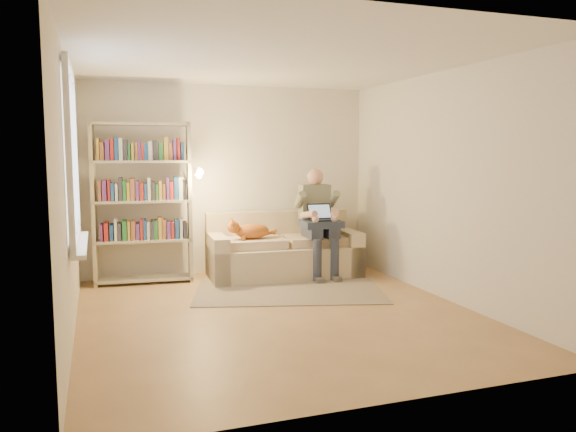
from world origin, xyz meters
name	(u,v)px	position (x,y,z in m)	size (l,w,h in m)	color
floor	(279,314)	(0.00, 0.00, 0.00)	(4.50, 4.50, 0.00)	#9C7547
ceiling	(278,59)	(0.00, 0.00, 2.60)	(4.00, 4.50, 0.02)	white
wall_left	(68,195)	(-2.00, 0.00, 1.30)	(0.02, 4.50, 2.60)	silver
wall_right	(446,186)	(2.00, 0.00, 1.30)	(0.02, 4.50, 2.60)	silver
wall_back	(229,180)	(0.00, 2.25, 1.30)	(4.00, 0.02, 2.60)	silver
wall_front	(386,212)	(0.00, -2.25, 1.30)	(4.00, 0.02, 2.60)	silver
window	(75,185)	(-1.95, 0.20, 1.38)	(0.12, 1.52, 1.69)	white
sofa	(283,253)	(0.63, 1.74, 0.31)	(2.07, 1.02, 0.86)	#CBB78F
person	(318,216)	(1.07, 1.56, 0.82)	(0.43, 0.67, 1.46)	gray
cat	(249,231)	(0.13, 1.64, 0.66)	(0.70, 0.27, 0.25)	orange
blanket	(321,224)	(1.06, 1.42, 0.74)	(0.52, 0.42, 0.09)	#252F42
laptop	(321,216)	(1.06, 1.44, 0.84)	(0.34, 0.31, 0.26)	black
bookshelf	(143,195)	(-1.20, 1.90, 1.14)	(1.37, 0.49, 2.07)	#BCB18E
rug	(289,291)	(0.41, 0.85, 0.01)	(2.24, 1.33, 0.01)	gray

